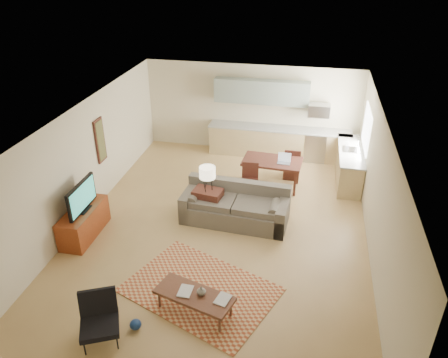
% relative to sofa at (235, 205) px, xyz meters
% --- Properties ---
extents(room, '(9.00, 9.00, 9.00)m').
position_rel_sofa_xyz_m(room, '(-0.24, -0.39, 0.90)').
color(room, '#A7824D').
rests_on(room, ground).
extents(kitchen_counter_back, '(4.26, 0.64, 0.92)m').
position_rel_sofa_xyz_m(kitchen_counter_back, '(0.66, 3.79, 0.01)').
color(kitchen_counter_back, tan).
rests_on(kitchen_counter_back, ground).
extents(kitchen_counter_right, '(0.64, 2.26, 0.92)m').
position_rel_sofa_xyz_m(kitchen_counter_right, '(2.69, 2.61, 0.01)').
color(kitchen_counter_right, tan).
rests_on(kitchen_counter_right, ground).
extents(kitchen_range, '(0.62, 0.62, 0.90)m').
position_rel_sofa_xyz_m(kitchen_range, '(1.76, 3.79, 0.00)').
color(kitchen_range, '#A5A8AD').
rests_on(kitchen_range, ground).
extents(kitchen_microwave, '(0.62, 0.40, 0.35)m').
position_rel_sofa_xyz_m(kitchen_microwave, '(1.76, 3.81, 1.10)').
color(kitchen_microwave, '#A5A8AD').
rests_on(kitchen_microwave, room).
extents(upper_cabinets, '(2.80, 0.34, 0.70)m').
position_rel_sofa_xyz_m(upper_cabinets, '(0.06, 3.94, 1.50)').
color(upper_cabinets, gray).
rests_on(upper_cabinets, room).
extents(window_right, '(0.02, 1.40, 1.05)m').
position_rel_sofa_xyz_m(window_right, '(2.99, 2.61, 1.10)').
color(window_right, white).
rests_on(window_right, room).
extents(wall_art_left, '(0.06, 0.42, 1.10)m').
position_rel_sofa_xyz_m(wall_art_left, '(-3.45, 0.51, 1.10)').
color(wall_art_left, olive).
rests_on(wall_art_left, room).
extents(triptych, '(1.70, 0.04, 0.50)m').
position_rel_sofa_xyz_m(triptych, '(-0.34, 4.08, 1.30)').
color(triptych, beige).
rests_on(triptych, room).
extents(rug, '(3.21, 2.75, 0.02)m').
position_rel_sofa_xyz_m(rug, '(-0.22, -2.44, -0.44)').
color(rug, '#9B3F23').
rests_on(rug, floor).
extents(sofa, '(2.63, 1.28, 0.89)m').
position_rel_sofa_xyz_m(sofa, '(0.00, 0.00, 0.00)').
color(sofa, '#595346').
rests_on(sofa, floor).
extents(coffee_table, '(1.51, 0.94, 0.43)m').
position_rel_sofa_xyz_m(coffee_table, '(-0.18, -2.99, -0.23)').
color(coffee_table, '#4F2A1B').
rests_on(coffee_table, floor).
extents(book_a, '(0.25, 0.33, 0.03)m').
position_rel_sofa_xyz_m(book_a, '(-0.46, -2.97, -0.01)').
color(book_a, maroon).
rests_on(book_a, coffee_table).
extents(book_b, '(0.38, 0.43, 0.02)m').
position_rel_sofa_xyz_m(book_b, '(0.23, -3.00, -0.01)').
color(book_b, navy).
rests_on(book_b, coffee_table).
extents(vase, '(0.16, 0.16, 0.17)m').
position_rel_sofa_xyz_m(vase, '(-0.05, -2.97, 0.06)').
color(vase, black).
rests_on(vase, coffee_table).
extents(armchair, '(0.95, 0.95, 0.81)m').
position_rel_sofa_xyz_m(armchair, '(-1.53, -3.90, -0.04)').
color(armchair, black).
rests_on(armchair, floor).
extents(tv_credenza, '(0.55, 1.44, 0.67)m').
position_rel_sofa_xyz_m(tv_credenza, '(-3.19, -1.22, -0.11)').
color(tv_credenza, maroon).
rests_on(tv_credenza, floor).
extents(tv, '(0.11, 1.11, 0.67)m').
position_rel_sofa_xyz_m(tv, '(-3.14, -1.22, 0.55)').
color(tv, black).
rests_on(tv, tv_credenza).
extents(console_table, '(0.72, 0.54, 0.77)m').
position_rel_sofa_xyz_m(console_table, '(-0.65, -0.01, -0.06)').
color(console_table, '#3C1A14').
rests_on(console_table, floor).
extents(table_lamp, '(0.43, 0.43, 0.62)m').
position_rel_sofa_xyz_m(table_lamp, '(-0.65, -0.01, 0.63)').
color(table_lamp, beige).
rests_on(table_lamp, console_table).
extents(dining_table, '(1.59, 0.98, 0.78)m').
position_rel_sofa_xyz_m(dining_table, '(0.66, 1.85, -0.06)').
color(dining_table, '#3C1A14').
rests_on(dining_table, floor).
extents(dining_chair_near, '(0.45, 0.47, 0.89)m').
position_rel_sofa_xyz_m(dining_chair_near, '(0.15, 1.21, -0.00)').
color(dining_chair_near, '#3C1A14').
rests_on(dining_chair_near, floor).
extents(dining_chair_far, '(0.44, 0.46, 0.91)m').
position_rel_sofa_xyz_m(dining_chair_far, '(1.16, 2.48, 0.01)').
color(dining_chair_far, '#3C1A14').
rests_on(dining_chair_far, floor).
extents(laptop, '(0.34, 0.26, 0.25)m').
position_rel_sofa_xyz_m(laptop, '(0.96, 1.74, 0.45)').
color(laptop, '#A5A8AD').
rests_on(laptop, dining_table).
extents(soap_bottle, '(0.11, 0.11, 0.19)m').
position_rel_sofa_xyz_m(soap_bottle, '(2.59, 2.84, 0.57)').
color(soap_bottle, beige).
rests_on(soap_bottle, kitchen_counter_right).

